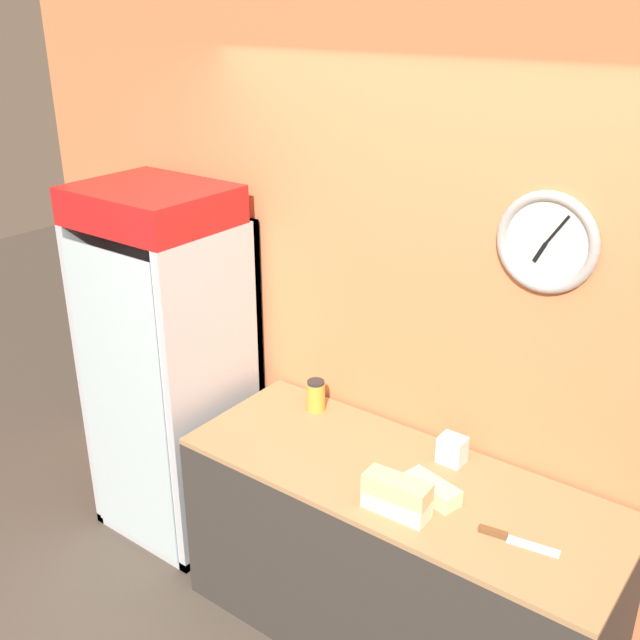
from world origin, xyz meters
TOP-DOWN VIEW (x-y plane):
  - wall_back at (0.00, 1.30)m, footprint 5.20×0.10m
  - prep_counter at (0.00, 0.90)m, footprint 1.87×0.70m
  - beverage_cooler at (-1.39, 0.97)m, footprint 0.71×0.65m
  - sandwich_stack_bottom at (0.11, 0.69)m, footprint 0.26×0.11m
  - sandwich_stack_middle at (0.11, 0.69)m, footprint 0.27×0.12m
  - sandwich_flat_left at (0.18, 0.86)m, footprint 0.25×0.15m
  - chefs_knife at (0.52, 0.80)m, footprint 0.30×0.08m
  - condiment_jar at (-0.60, 1.13)m, footprint 0.09×0.09m
  - napkin_dispenser at (0.13, 1.12)m, footprint 0.11×0.09m

SIDE VIEW (x-z plane):
  - prep_counter at x=0.00m, z-range 0.00..0.88m
  - chefs_knife at x=0.52m, z-range 0.87..0.90m
  - sandwich_flat_left at x=0.18m, z-range 0.88..0.94m
  - sandwich_stack_bottom at x=0.11m, z-range 0.88..0.95m
  - napkin_dispenser at x=0.13m, z-range 0.88..1.00m
  - condiment_jar at x=-0.60m, z-range 0.88..1.03m
  - sandwich_stack_middle at x=0.11m, z-range 0.95..1.02m
  - beverage_cooler at x=-1.39m, z-range 0.08..1.97m
  - wall_back at x=0.00m, z-range 0.00..2.70m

